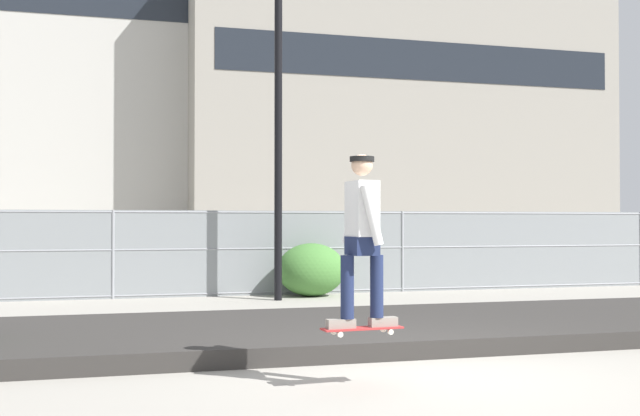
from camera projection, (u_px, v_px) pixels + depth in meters
ground_plane at (427, 375)px, 7.87m from camera, size 120.00×120.00×0.00m
gravel_berm at (352, 330)px, 10.38m from camera, size 13.11×3.66×0.22m
skateboard at (362, 329)px, 7.27m from camera, size 0.81×0.25×0.07m
skater at (362, 230)px, 7.29m from camera, size 0.72×0.59×1.68m
chain_fence at (265, 252)px, 16.48m from camera, size 19.36×0.06×1.85m
street_lamp at (278, 71)px, 15.45m from camera, size 0.44×0.44×7.68m
parked_car_near at (126, 252)px, 19.11m from camera, size 4.53×2.22×1.66m
parked_car_mid at (337, 249)px, 20.90m from camera, size 4.46×2.06×1.66m
parked_car_far at (507, 248)px, 22.21m from camera, size 4.46×2.06×1.66m
library_building at (59, 63)px, 51.86m from camera, size 28.77×12.33×25.17m
office_block at (382, 114)px, 55.10m from camera, size 28.78×15.58×19.11m
shrub_left at (311, 270)px, 16.19m from camera, size 1.48×1.21×1.14m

